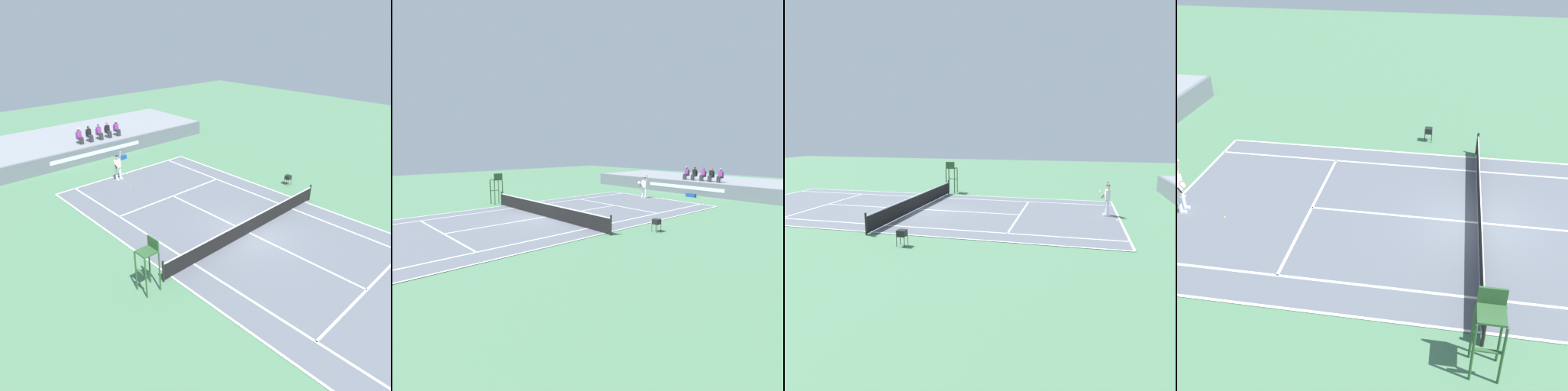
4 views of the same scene
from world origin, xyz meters
TOP-DOWN VIEW (x-y plane):
  - ground_plane at (0.00, 0.00)m, footprint 80.00×80.00m
  - court at (0.00, 0.00)m, footprint 11.08×23.88m
  - net at (0.00, 0.00)m, footprint 11.98×0.10m
  - tennis_player at (-1.03, 11.24)m, footprint 0.76×0.66m
  - tennis_ball at (-1.23, 9.47)m, footprint 0.07×0.07m
  - umpire_chair at (-6.67, 0.00)m, footprint 0.77×0.77m
  - ball_hopper at (7.05, 2.36)m, footprint 0.36×0.36m

SIDE VIEW (x-z plane):
  - ground_plane at x=0.00m, z-range 0.00..0.00m
  - court at x=0.00m, z-range 0.00..0.02m
  - tennis_ball at x=-1.23m, z-range 0.00..0.07m
  - net at x=0.00m, z-range -0.01..1.06m
  - ball_hopper at x=7.05m, z-range 0.22..0.92m
  - tennis_player at x=-1.03m, z-range -0.05..2.04m
  - umpire_chair at x=-6.67m, z-range 0.34..2.78m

